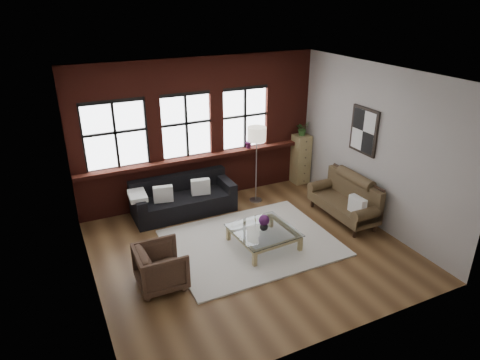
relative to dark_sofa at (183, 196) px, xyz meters
name	(u,v)px	position (x,y,z in m)	size (l,w,h in m)	color
floor	(249,249)	(0.62, -1.90, -0.39)	(5.50, 5.50, 0.00)	brown
ceiling	(251,76)	(0.62, -1.90, 2.81)	(5.50, 5.50, 0.00)	white
wall_back	(199,131)	(0.62, 0.60, 1.21)	(5.50, 5.50, 0.00)	#A59F9A
wall_front	(341,239)	(0.62, -4.40, 1.21)	(5.50, 5.50, 0.00)	#A59F9A
wall_left	(83,201)	(-2.13, -1.90, 1.21)	(5.00, 5.00, 0.00)	#A59F9A
wall_right	(374,147)	(3.37, -1.90, 1.21)	(5.00, 5.00, 0.00)	#A59F9A
brick_backwall	(200,131)	(0.62, 0.54, 1.21)	(5.50, 0.12, 3.20)	#511B13
sill_ledge	(202,157)	(0.62, 0.45, 0.65)	(5.50, 0.30, 0.08)	#511B13
window_left	(115,136)	(-1.18, 0.55, 1.36)	(1.38, 0.10, 1.50)	black
window_mid	(186,126)	(0.32, 0.55, 1.36)	(1.38, 0.10, 1.50)	black
window_right	(244,119)	(1.72, 0.55, 1.36)	(1.38, 0.10, 1.50)	black
wall_poster	(364,131)	(3.34, -1.60, 1.46)	(0.05, 0.74, 0.94)	black
shag_rug	(251,243)	(0.74, -1.75, -0.38)	(3.07, 2.41, 0.03)	beige
dark_sofa	(183,196)	(0.00, 0.00, 0.00)	(2.16, 0.88, 0.78)	black
pillow_a	(163,194)	(-0.46, -0.10, 0.19)	(0.40, 0.14, 0.34)	white
pillow_b	(201,187)	(0.36, -0.10, 0.19)	(0.40, 0.14, 0.34)	white
vintage_settee	(343,199)	(2.92, -1.70, 0.06)	(0.75, 1.70, 0.90)	#493922
pillow_settee	(357,205)	(2.84, -2.21, 0.17)	(0.14, 0.38, 0.34)	white
armchair	(161,267)	(-1.14, -2.24, -0.04)	(0.76, 0.78, 0.71)	#442F22
coffee_table	(263,238)	(0.90, -1.94, -0.22)	(1.09, 1.09, 0.37)	#9E8B56
vase	(264,226)	(0.90, -1.94, 0.05)	(0.16, 0.16, 0.16)	#B2B2B2
flowers	(264,220)	(0.90, -1.94, 0.17)	(0.20, 0.20, 0.20)	#4F1C51
drawer_chest	(301,159)	(3.15, 0.30, 0.22)	(0.38, 0.38, 1.23)	#9E8B56
potted_plant_top	(302,128)	(3.15, 0.30, 1.01)	(0.31, 0.27, 0.34)	#2D5923
floor_lamp	(256,162)	(1.67, -0.17, 0.56)	(0.40, 0.40, 1.90)	#A5A5A8
sill_plant	(249,141)	(1.78, 0.42, 0.85)	(0.18, 0.15, 0.33)	#4F1C51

